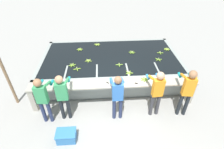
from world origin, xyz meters
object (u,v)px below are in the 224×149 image
(banana_bunch_floating_3, at_px, (119,65))
(banana_bunch_floating_9, at_px, (77,69))
(banana_bunch_floating_8, at_px, (129,73))
(banana_bunch_floating_7, at_px, (159,59))
(banana_bunch_floating_4, at_px, (97,44))
(banana_bunch_floating_5, at_px, (88,61))
(worker_3, at_px, (157,90))
(banana_bunch_floating_10, at_px, (167,49))
(banana_bunch_floating_1, at_px, (132,52))
(knife_1, at_px, (109,84))
(worker_2, at_px, (118,94))
(worker_1, at_px, (62,94))
(banana_bunch_ledge_1, at_px, (189,81))
(worker_4, at_px, (188,89))
(banana_bunch_floating_2, at_px, (72,65))
(banana_bunch_floating_0, at_px, (80,49))
(worker_0, at_px, (42,97))
(crate, at_px, (66,136))
(banana_bunch_ledge_0, at_px, (145,79))
(knife_0, at_px, (138,84))
(support_post_left, at_px, (1,64))
(banana_bunch_floating_6, at_px, (160,53))

(banana_bunch_floating_3, height_order, banana_bunch_floating_9, same)
(banana_bunch_floating_8, bearing_deg, banana_bunch_floating_7, 32.73)
(banana_bunch_floating_3, relative_size, banana_bunch_floating_4, 1.00)
(banana_bunch_floating_5, height_order, banana_bunch_floating_7, same)
(worker_3, distance_m, banana_bunch_floating_10, 2.89)
(banana_bunch_floating_5, xyz_separation_m, banana_bunch_floating_8, (1.44, -0.90, 0.00))
(banana_bunch_floating_1, height_order, knife_1, banana_bunch_floating_1)
(worker_2, height_order, banana_bunch_floating_8, worker_2)
(banana_bunch_floating_4, height_order, knife_1, banana_bunch_floating_4)
(worker_1, height_order, banana_bunch_ledge_1, worker_1)
(worker_4, bearing_deg, banana_bunch_floating_7, 99.08)
(banana_bunch_floating_2, bearing_deg, banana_bunch_floating_3, -2.91)
(banana_bunch_floating_0, height_order, banana_bunch_floating_5, same)
(banana_bunch_floating_3, xyz_separation_m, banana_bunch_floating_8, (0.29, -0.54, -0.00))
(worker_1, bearing_deg, worker_4, -1.45)
(banana_bunch_floating_1, bearing_deg, worker_0, -139.60)
(worker_3, relative_size, banana_bunch_floating_3, 5.93)
(banana_bunch_floating_10, bearing_deg, banana_bunch_floating_7, -126.34)
(worker_3, bearing_deg, banana_bunch_floating_3, 121.73)
(banana_bunch_floating_1, relative_size, crate, 0.51)
(banana_bunch_floating_2, bearing_deg, banana_bunch_floating_7, 3.27)
(banana_bunch_floating_3, bearing_deg, worker_0, -145.34)
(worker_0, relative_size, banana_bunch_floating_4, 5.86)
(banana_bunch_ledge_0, bearing_deg, worker_0, -167.49)
(knife_0, bearing_deg, banana_bunch_floating_10, 53.37)
(banana_bunch_ledge_0, xyz_separation_m, support_post_left, (-4.39, 0.17, 0.68))
(banana_bunch_floating_6, xyz_separation_m, banana_bunch_floating_8, (-1.48, -1.32, -0.00))
(worker_2, bearing_deg, banana_bunch_ledge_0, 36.19)
(worker_0, xyz_separation_m, banana_bunch_floating_9, (0.83, 1.46, -0.06))
(crate, bearing_deg, banana_bunch_floating_1, 54.81)
(worker_0, distance_m, banana_bunch_floating_6, 4.78)
(banana_bunch_floating_6, relative_size, knife_1, 0.96)
(banana_bunch_floating_8, bearing_deg, banana_bunch_floating_2, 162.75)
(banana_bunch_floating_5, bearing_deg, banana_bunch_floating_4, 76.31)
(worker_0, xyz_separation_m, crate, (0.66, -0.76, -0.82))
(worker_3, relative_size, banana_bunch_floating_8, 6.05)
(knife_0, height_order, support_post_left, support_post_left)
(support_post_left, bearing_deg, banana_bunch_floating_6, 15.97)
(banana_bunch_floating_0, distance_m, banana_bunch_ledge_0, 3.21)
(worker_2, xyz_separation_m, banana_bunch_floating_9, (-1.31, 1.47, -0.05))
(worker_3, relative_size, banana_bunch_floating_9, 5.92)
(worker_1, bearing_deg, banana_bunch_floating_8, 25.56)
(banana_bunch_floating_1, xyz_separation_m, banana_bunch_floating_8, (-0.33, -1.44, 0.00))
(banana_bunch_floating_0, bearing_deg, crate, -92.34)
(worker_4, xyz_separation_m, banana_bunch_floating_10, (0.28, 2.71, -0.12))
(worker_4, distance_m, banana_bunch_floating_10, 2.73)
(banana_bunch_floating_1, height_order, banana_bunch_floating_3, same)
(banana_bunch_floating_10, bearing_deg, worker_0, -149.02)
(banana_bunch_floating_4, bearing_deg, banana_bunch_floating_8, -63.91)
(worker_2, height_order, banana_bunch_floating_4, worker_2)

